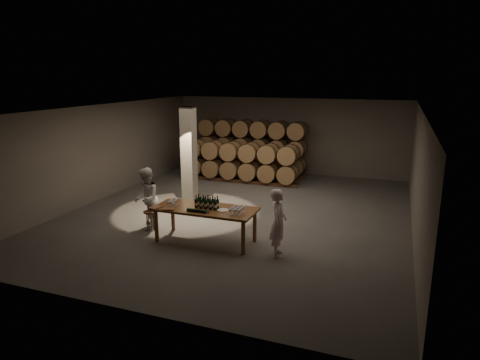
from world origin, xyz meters
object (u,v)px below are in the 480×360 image
(bottle_cluster, at_px, (207,204))
(stool, at_px, (150,215))
(tasting_table, at_px, (205,212))
(person_woman, at_px, (146,199))
(plate, at_px, (223,210))
(person_man, at_px, (278,223))
(notebook_near, at_px, (169,209))

(bottle_cluster, bearing_deg, stool, 173.90)
(tasting_table, height_order, person_woman, person_woman)
(plate, relative_size, person_man, 0.18)
(plate, distance_m, stool, 2.33)
(tasting_table, height_order, person_man, person_man)
(person_man, bearing_deg, notebook_near, 79.80)
(stool, bearing_deg, notebook_near, -32.40)
(bottle_cluster, height_order, plate, bottle_cluster)
(bottle_cluster, height_order, person_woman, person_woman)
(person_man, height_order, person_woman, person_woman)
(person_man, bearing_deg, stool, 69.12)
(tasting_table, distance_m, bottle_cluster, 0.23)
(notebook_near, bearing_deg, person_man, -13.16)
(stool, distance_m, person_woman, 0.45)
(person_man, relative_size, person_woman, 0.95)
(tasting_table, bearing_deg, stool, 173.66)
(bottle_cluster, xyz_separation_m, person_woman, (-1.97, 0.30, -0.16))
(tasting_table, distance_m, stool, 1.81)
(tasting_table, xyz_separation_m, person_woman, (-1.92, 0.30, 0.06))
(plate, height_order, person_man, person_man)
(person_man, xyz_separation_m, person_woman, (-3.88, 0.50, 0.04))
(notebook_near, bearing_deg, tasting_table, 10.22)
(plate, relative_size, stool, 0.52)
(person_woman, bearing_deg, bottle_cluster, 54.00)
(tasting_table, bearing_deg, person_woman, 170.97)
(plate, xyz_separation_m, notebook_near, (-1.29, -0.39, 0.01))
(stool, relative_size, person_woman, 0.32)
(notebook_near, relative_size, person_woman, 0.16)
(plate, relative_size, notebook_near, 1.05)
(notebook_near, height_order, person_woman, person_woman)
(plate, height_order, person_woman, person_woman)
(tasting_table, height_order, stool, tasting_table)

